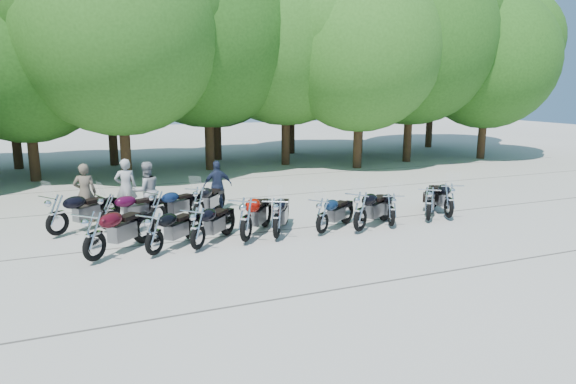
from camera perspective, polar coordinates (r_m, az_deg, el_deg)
name	(u,v)px	position (r m, az deg, el deg)	size (l,w,h in m)	color
ground	(310,244)	(13.44, 2.42, -5.79)	(90.00, 90.00, 0.00)	gray
tree_2	(24,55)	(24.61, -27.31, 13.36)	(7.31, 7.31, 8.97)	#3A2614
tree_3	(118,29)	(23.09, -18.39, 16.76)	(8.70, 8.70, 10.67)	#3A2614
tree_4	(206,30)	(25.57, -9.10, 17.34)	(9.13, 9.13, 11.20)	#3A2614
tree_5	(285,35)	(26.91, -0.28, 17.05)	(9.04, 9.04, 11.10)	#3A2614
tree_6	(360,49)	(25.98, 8.02, 15.45)	(8.00, 8.00, 9.82)	#3A2614
tree_7	(412,41)	(28.79, 13.62, 16.02)	(8.79, 8.79, 10.79)	#3A2614
tree_8	(488,60)	(31.20, 21.31, 13.51)	(7.53, 7.53, 9.25)	#3A2614
tree_10	(7,52)	(28.83, -28.78, 13.47)	(7.78, 7.78, 9.55)	#3A2614
tree_11	(107,57)	(28.17, -19.44, 13.97)	(7.56, 7.56, 9.28)	#3A2614
tree_12	(215,55)	(29.07, -8.10, 14.85)	(7.88, 7.88, 9.67)	#3A2614
tree_13	(291,52)	(31.59, 0.36, 15.27)	(8.31, 8.31, 10.20)	#3A2614
tree_14	(361,56)	(32.10, 8.17, 14.72)	(8.02, 8.02, 9.84)	#3A2614
tree_15	(434,40)	(36.25, 15.92, 15.93)	(9.67, 9.67, 11.86)	#3A2614
motorcycle_0	(94,235)	(12.59, -20.78, -4.48)	(0.75, 2.45, 1.39)	#3A0811
motorcycle_1	(154,233)	(12.64, -14.67, -4.40)	(0.66, 2.18, 1.23)	black
motorcycle_2	(198,227)	(12.84, -10.02, -3.89)	(0.67, 2.21, 1.25)	black
motorcycle_3	(246,218)	(13.28, -4.71, -2.93)	(0.75, 2.45, 1.39)	#A00E05
motorcycle_4	(277,217)	(13.56, -1.27, -2.79)	(0.70, 2.29, 1.29)	black
motorcycle_5	(322,215)	(14.05, 3.85, -2.55)	(0.63, 2.08, 1.17)	#0C1E37
motorcycle_6	(360,210)	(14.34, 8.04, -2.03)	(0.71, 2.35, 1.33)	black
motorcycle_7	(392,209)	(15.07, 11.44, -1.84)	(0.62, 2.03, 1.15)	black
motorcycle_8	(429,203)	(15.96, 15.41, -1.16)	(0.65, 2.14, 1.21)	black
motorcycle_9	(449,199)	(16.42, 17.49, -0.80)	(0.69, 2.27, 1.28)	black
motorcycle_10	(57,214)	(15.13, -24.32, -2.22)	(0.72, 2.38, 1.34)	black
motorcycle_11	(108,211)	(15.24, -19.33, -1.97)	(0.66, 2.17, 1.23)	#3B0824
motorcycle_12	(157,206)	(15.47, -14.34, -1.55)	(0.64, 2.10, 1.18)	#0E1E40
motorcycle_13	(199,202)	(15.70, -9.90, -1.13)	(0.65, 2.14, 1.21)	black
rider_0	(85,193)	(16.53, -21.62, -0.10)	(0.65, 0.43, 1.79)	brown
rider_1	(147,191)	(16.31, -15.43, 0.14)	(0.87, 0.68, 1.79)	#9E9EA1
rider_2	(218,186)	(17.06, -7.82, 0.71)	(0.97, 0.40, 1.65)	#212A44
rider_3	(126,187)	(16.90, -17.57, 0.48)	(0.67, 0.44, 1.83)	#A0A1A3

